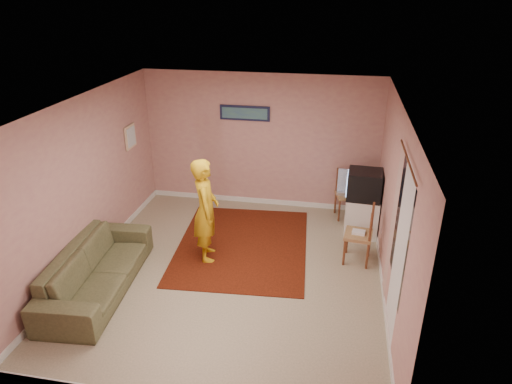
% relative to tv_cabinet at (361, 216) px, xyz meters
% --- Properties ---
extents(ground, '(5.00, 5.00, 0.00)m').
position_rel_tv_cabinet_xyz_m(ground, '(-1.95, -1.58, -0.35)').
color(ground, tan).
rests_on(ground, ground).
extents(wall_back, '(4.50, 0.02, 2.60)m').
position_rel_tv_cabinet_xyz_m(wall_back, '(-1.95, 0.92, 0.95)').
color(wall_back, tan).
rests_on(wall_back, ground).
extents(wall_front, '(4.50, 0.02, 2.60)m').
position_rel_tv_cabinet_xyz_m(wall_front, '(-1.95, -4.08, 0.95)').
color(wall_front, tan).
rests_on(wall_front, ground).
extents(wall_left, '(0.02, 5.00, 2.60)m').
position_rel_tv_cabinet_xyz_m(wall_left, '(-4.20, -1.58, 0.95)').
color(wall_left, tan).
rests_on(wall_left, ground).
extents(wall_right, '(0.02, 5.00, 2.60)m').
position_rel_tv_cabinet_xyz_m(wall_right, '(0.30, -1.58, 0.95)').
color(wall_right, tan).
rests_on(wall_right, ground).
extents(ceiling, '(4.50, 5.00, 0.02)m').
position_rel_tv_cabinet_xyz_m(ceiling, '(-1.95, -1.58, 2.25)').
color(ceiling, silver).
rests_on(ceiling, wall_back).
extents(baseboard_back, '(4.50, 0.02, 0.10)m').
position_rel_tv_cabinet_xyz_m(baseboard_back, '(-1.95, 0.91, -0.30)').
color(baseboard_back, silver).
rests_on(baseboard_back, ground).
extents(baseboard_left, '(0.02, 5.00, 0.10)m').
position_rel_tv_cabinet_xyz_m(baseboard_left, '(-4.19, -1.58, -0.30)').
color(baseboard_left, silver).
rests_on(baseboard_left, ground).
extents(baseboard_right, '(0.02, 5.00, 0.10)m').
position_rel_tv_cabinet_xyz_m(baseboard_right, '(0.29, -1.58, -0.30)').
color(baseboard_right, silver).
rests_on(baseboard_right, ground).
extents(window, '(0.01, 1.10, 1.50)m').
position_rel_tv_cabinet_xyz_m(window, '(0.29, -2.48, 1.10)').
color(window, black).
rests_on(window, wall_right).
extents(curtain_sheer, '(0.01, 0.75, 2.10)m').
position_rel_tv_cabinet_xyz_m(curtain_sheer, '(0.28, -2.63, 0.90)').
color(curtain_sheer, white).
rests_on(curtain_sheer, wall_right).
extents(curtain_floral, '(0.01, 0.35, 2.10)m').
position_rel_tv_cabinet_xyz_m(curtain_floral, '(0.26, -1.93, 0.90)').
color(curtain_floral, beige).
rests_on(curtain_floral, wall_right).
extents(curtain_rod, '(0.02, 1.40, 0.02)m').
position_rel_tv_cabinet_xyz_m(curtain_rod, '(0.25, -2.48, 1.97)').
color(curtain_rod, brown).
rests_on(curtain_rod, wall_right).
extents(picture_back, '(0.95, 0.04, 0.28)m').
position_rel_tv_cabinet_xyz_m(picture_back, '(-2.25, 0.88, 1.50)').
color(picture_back, '#121533').
rests_on(picture_back, wall_back).
extents(picture_left, '(0.04, 0.38, 0.42)m').
position_rel_tv_cabinet_xyz_m(picture_left, '(-4.17, 0.02, 1.20)').
color(picture_left, beige).
rests_on(picture_left, wall_left).
extents(area_rug, '(2.32, 2.82, 0.01)m').
position_rel_tv_cabinet_xyz_m(area_rug, '(-1.96, -0.78, -0.34)').
color(area_rug, black).
rests_on(area_rug, ground).
extents(tv_cabinet, '(0.55, 0.50, 0.70)m').
position_rel_tv_cabinet_xyz_m(tv_cabinet, '(0.00, 0.00, 0.00)').
color(tv_cabinet, white).
rests_on(tv_cabinet, ground).
extents(crt_tv, '(0.60, 0.54, 0.49)m').
position_rel_tv_cabinet_xyz_m(crt_tv, '(-0.01, 0.00, 0.60)').
color(crt_tv, black).
rests_on(crt_tv, tv_cabinet).
extents(chair_a, '(0.50, 0.49, 0.51)m').
position_rel_tv_cabinet_xyz_m(chair_a, '(-0.24, 0.62, 0.22)').
color(chair_a, '#A48650').
rests_on(chair_a, ground).
extents(dvd_player, '(0.42, 0.33, 0.06)m').
position_rel_tv_cabinet_xyz_m(dvd_player, '(-0.24, 0.62, 0.16)').
color(dvd_player, silver).
rests_on(dvd_player, chair_a).
extents(blue_throw, '(0.41, 0.05, 0.43)m').
position_rel_tv_cabinet_xyz_m(blue_throw, '(-0.24, 0.62, 0.40)').
color(blue_throw, '#7FA0CF').
rests_on(blue_throw, chair_a).
extents(chair_b, '(0.47, 0.48, 0.53)m').
position_rel_tv_cabinet_xyz_m(chair_b, '(-0.08, -0.89, 0.24)').
color(chair_b, '#A48650').
rests_on(chair_b, ground).
extents(game_console, '(0.22, 0.17, 0.04)m').
position_rel_tv_cabinet_xyz_m(game_console, '(-0.08, -0.89, 0.16)').
color(game_console, white).
rests_on(game_console, chair_b).
extents(sofa, '(1.07, 2.35, 0.67)m').
position_rel_tv_cabinet_xyz_m(sofa, '(-3.75, -2.33, -0.02)').
color(sofa, brown).
rests_on(sofa, ground).
extents(person, '(0.56, 0.71, 1.69)m').
position_rel_tv_cabinet_xyz_m(person, '(-2.44, -1.22, 0.49)').
color(person, gold).
rests_on(person, ground).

